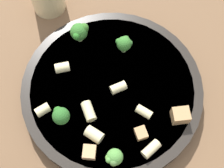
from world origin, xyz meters
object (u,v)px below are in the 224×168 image
(rigatoni_5, at_px, (151,149))
(chicken_chunk_0, at_px, (89,152))
(broccoli_floret_2, at_px, (114,158))
(rigatoni_2, at_px, (144,112))
(pasta_bowl, at_px, (112,89))
(broccoli_floret_3, at_px, (124,43))
(chicken_chunk_2, at_px, (141,133))
(rigatoni_1, at_px, (62,67))
(broccoli_floret_1, at_px, (79,32))
(rigatoni_0, at_px, (43,110))
(rigatoni_6, at_px, (94,135))
(rigatoni_4, at_px, (89,111))
(chicken_chunk_1, at_px, (180,116))
(rigatoni_3, at_px, (119,87))
(broccoli_floret_0, at_px, (61,115))

(rigatoni_5, height_order, chicken_chunk_0, same)
(broccoli_floret_2, relative_size, rigatoni_2, 1.30)
(pasta_bowl, bearing_deg, broccoli_floret_3, -169.40)
(rigatoni_2, distance_m, chicken_chunk_2, 0.03)
(pasta_bowl, xyz_separation_m, rigatoni_1, (0.01, -0.09, 0.02))
(broccoli_floret_1, xyz_separation_m, rigatoni_0, (0.14, 0.01, -0.01))
(rigatoni_5, distance_m, rigatoni_6, 0.09)
(rigatoni_4, relative_size, chicken_chunk_1, 1.18)
(rigatoni_0, relative_size, rigatoni_6, 0.83)
(chicken_chunk_0, bearing_deg, rigatoni_6, -166.75)
(rigatoni_3, distance_m, chicken_chunk_2, 0.08)
(rigatoni_0, bearing_deg, rigatoni_5, 96.76)
(rigatoni_0, relative_size, rigatoni_2, 0.88)
(rigatoni_5, bearing_deg, rigatoni_4, -94.95)
(broccoli_floret_3, xyz_separation_m, rigatoni_6, (0.15, 0.03, -0.01))
(broccoli_floret_2, bearing_deg, rigatoni_3, -156.80)
(rigatoni_6, bearing_deg, broccoli_floret_3, -170.28)
(broccoli_floret_0, distance_m, rigatoni_0, 0.04)
(rigatoni_0, relative_size, rigatoni_5, 0.76)
(rigatoni_1, distance_m, rigatoni_2, 0.15)
(rigatoni_1, bearing_deg, pasta_bowl, 96.29)
(rigatoni_6, bearing_deg, rigatoni_5, 102.77)
(broccoli_floret_2, height_order, chicken_chunk_1, broccoli_floret_2)
(broccoli_floret_2, relative_size, rigatoni_4, 1.08)
(rigatoni_0, xyz_separation_m, rigatoni_4, (-0.03, 0.06, 0.00))
(broccoli_floret_3, bearing_deg, chicken_chunk_2, 35.94)
(pasta_bowl, distance_m, broccoli_floret_0, 0.10)
(broccoli_floret_1, distance_m, chicken_chunk_1, 0.21)
(rigatoni_3, bearing_deg, broccoli_floret_0, -32.23)
(rigatoni_6, distance_m, chicken_chunk_1, 0.13)
(broccoli_floret_0, distance_m, broccoli_floret_3, 0.16)
(pasta_bowl, height_order, broccoli_floret_2, broccoli_floret_2)
(rigatoni_1, relative_size, rigatoni_4, 0.77)
(broccoli_floret_1, bearing_deg, rigatoni_3, 61.46)
(rigatoni_3, distance_m, rigatoni_5, 0.11)
(broccoli_floret_1, distance_m, broccoli_floret_2, 0.21)
(broccoli_floret_3, distance_m, rigatoni_2, 0.12)
(rigatoni_5, xyz_separation_m, rigatoni_6, (0.02, -0.08, 0.00))
(rigatoni_4, bearing_deg, broccoli_floret_1, -145.14)
(chicken_chunk_2, bearing_deg, rigatoni_2, -163.15)
(rigatoni_6, distance_m, chicken_chunk_0, 0.03)
(broccoli_floret_1, distance_m, rigatoni_0, 0.14)
(rigatoni_5, bearing_deg, rigatoni_3, -127.80)
(broccoli_floret_2, height_order, rigatoni_5, broccoli_floret_2)
(rigatoni_0, relative_size, chicken_chunk_2, 1.18)
(broccoli_floret_0, relative_size, rigatoni_2, 1.35)
(chicken_chunk_1, relative_size, chicken_chunk_2, 1.38)
(rigatoni_4, bearing_deg, broccoli_floret_2, 54.92)
(broccoli_floret_3, bearing_deg, rigatoni_0, -21.82)
(rigatoni_5, height_order, rigatoni_6, rigatoni_6)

